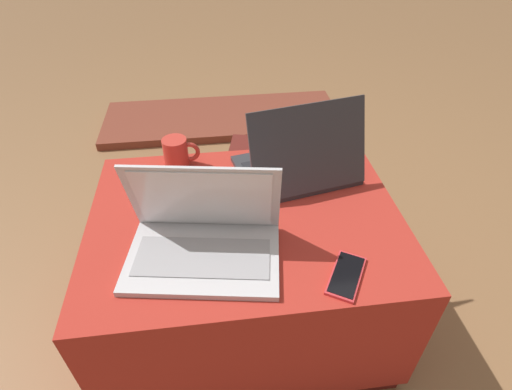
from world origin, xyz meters
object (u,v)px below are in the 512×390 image
Objects in this scene: backpack at (274,189)px; coffee_mug at (177,153)px; laptop_far at (299,163)px; cell_phone at (346,275)px; laptop_near at (203,237)px.

backpack is 4.00× the size of coffee_mug.
laptop_far is 0.40m from cell_phone.
laptop_near reaches higher than coffee_mug.
cell_phone is at bearing 82.98° from laptop_far.
cell_phone is 0.74m from backpack.
laptop_near is at bearing 31.53° from laptop_far.
laptop_far is 2.51× the size of cell_phone.
laptop_near is 0.87× the size of backpack.
coffee_mug is at bearing -28.35° from laptop_far.
cell_phone is at bearing -51.91° from coffee_mug.
laptop_far reaches higher than backpack.
coffee_mug is at bearing -21.12° from cell_phone.
coffee_mug is at bearing 109.98° from laptop_near.
coffee_mug is at bearing 40.92° from backpack.
coffee_mug is (-0.34, -0.18, 0.32)m from backpack.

